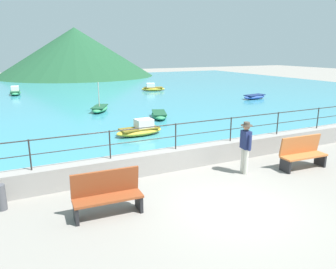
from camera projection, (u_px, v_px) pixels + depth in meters
ground_plane at (231, 206)px, 8.59m from camera, size 120.00×120.00×0.00m
promenade_wall at (176, 159)px, 11.28m from camera, size 20.00×0.56×0.70m
railing at (176, 131)px, 11.03m from camera, size 18.44×0.04×0.90m
lake_water at (66, 93)px, 31.02m from camera, size 64.00×44.32×0.06m
hill_main at (75, 52)px, 49.53m from camera, size 23.53×23.53×7.23m
bench_main at (107, 193)px, 8.07m from camera, size 1.73×0.64×1.13m
bench_far at (302, 152)px, 11.27m from camera, size 1.73×0.65×1.13m
person_walking at (245, 145)px, 10.67m from camera, size 0.38×0.57×1.75m
bollard at (1, 197)px, 8.34m from camera, size 0.24×0.24×0.68m
boat_0 at (153, 88)px, 32.09m from camera, size 2.47×1.58×0.76m
boat_1 at (159, 115)px, 19.36m from camera, size 1.63×2.47×0.36m
boat_2 at (254, 97)px, 26.81m from camera, size 2.41×1.26×0.36m
boat_3 at (100, 108)px, 21.40m from camera, size 1.86×2.46×1.92m
boat_4 at (15, 92)px, 29.30m from camera, size 1.05×2.35×0.76m
boat_6 at (140, 130)px, 15.45m from camera, size 2.36×1.06×0.76m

